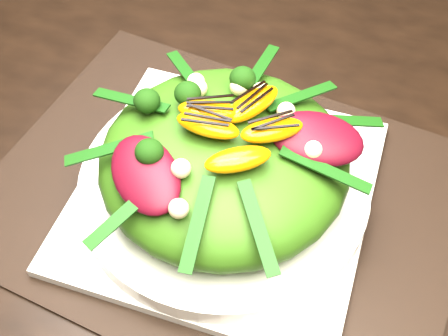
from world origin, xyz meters
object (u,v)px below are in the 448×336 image
(salad_bowl, at_px, (224,184))
(orange_segment, at_px, (231,105))
(placemat, at_px, (224,198))
(lettuce_mound, at_px, (224,160))
(plate_base, at_px, (224,194))

(salad_bowl, xyz_separation_m, orange_segment, (-0.00, 0.03, 0.08))
(placemat, bearing_deg, orange_segment, 92.35)
(salad_bowl, bearing_deg, lettuce_mound, 0.00)
(salad_bowl, xyz_separation_m, lettuce_mound, (0.00, 0.00, 0.04))
(placemat, height_order, lettuce_mound, lettuce_mound)
(placemat, height_order, orange_segment, orange_segment)
(lettuce_mound, xyz_separation_m, orange_segment, (-0.00, 0.03, 0.04))
(placemat, height_order, plate_base, plate_base)
(placemat, distance_m, salad_bowl, 0.02)
(orange_segment, bearing_deg, salad_bowl, -87.65)
(salad_bowl, height_order, orange_segment, orange_segment)
(lettuce_mound, bearing_deg, orange_segment, 92.35)
(placemat, height_order, salad_bowl, salad_bowl)
(plate_base, relative_size, salad_bowl, 1.00)
(lettuce_mound, relative_size, orange_segment, 4.09)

